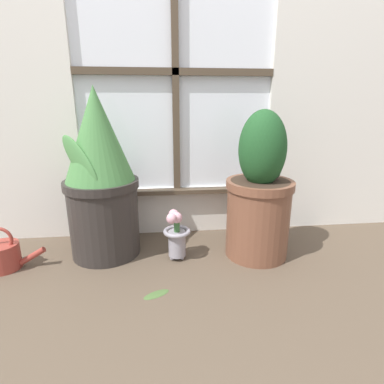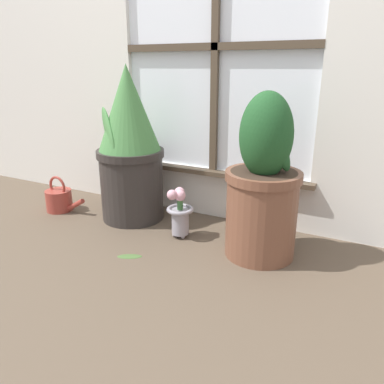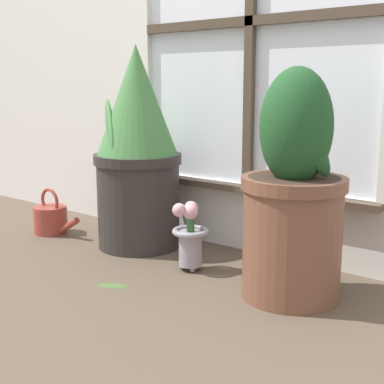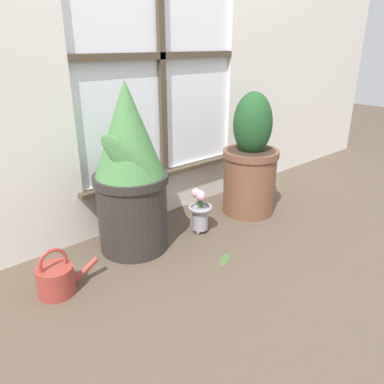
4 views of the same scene
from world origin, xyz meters
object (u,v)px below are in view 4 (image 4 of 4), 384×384
object	(u,v)px
potted_plant_right	(250,162)
flower_vase	(200,210)
watering_can	(57,279)
potted_plant_left	(130,172)

from	to	relation	value
potted_plant_right	flower_vase	xyz separation A→B (m)	(-0.40, -0.01, -0.18)
potted_plant_right	flower_vase	bearing A→B (deg)	-179.11
flower_vase	watering_can	size ratio (longest dim) A/B	0.94
potted_plant_right	flower_vase	distance (m)	0.44
flower_vase	potted_plant_left	bearing A→B (deg)	163.99
flower_vase	watering_can	world-z (taller)	flower_vase
watering_can	potted_plant_right	bearing A→B (deg)	0.64
potted_plant_left	flower_vase	bearing A→B (deg)	-16.01
flower_vase	watering_can	distance (m)	0.79
potted_plant_right	flower_vase	size ratio (longest dim) A/B	2.86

